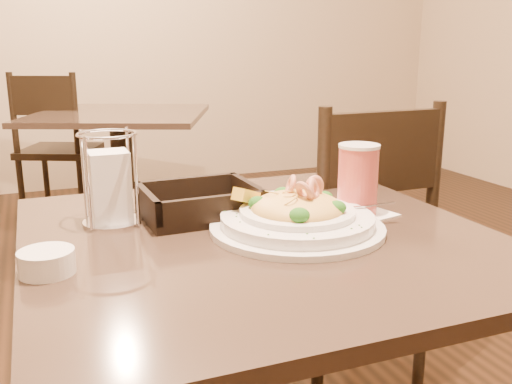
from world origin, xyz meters
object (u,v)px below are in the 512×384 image
object	(u,v)px
background_table	(122,153)
butter_ramekin	(47,262)
side_plate	(287,202)
napkin_caddy	(110,185)
pasta_bowl	(297,216)
main_table	(260,336)
bread_basket	(200,206)
drink_glass	(358,180)
dining_chair_far	(56,145)
dining_chair_near	(352,243)

from	to	relation	value
background_table	butter_ramekin	world-z (taller)	butter_ramekin
side_plate	butter_ramekin	size ratio (longest dim) A/B	1.96
napkin_caddy	butter_ramekin	world-z (taller)	napkin_caddy
side_plate	pasta_bowl	bearing A→B (deg)	-108.74
background_table	napkin_caddy	xyz separation A→B (m)	(-0.32, -2.03, 0.31)
main_table	bread_basket	size ratio (longest dim) A/B	3.62
background_table	napkin_caddy	distance (m)	2.08
bread_basket	drink_glass	bearing A→B (deg)	-18.85
dining_chair_far	drink_glass	distance (m)	2.61
drink_glass	butter_ramekin	size ratio (longest dim) A/B	1.83
bread_basket	butter_ramekin	distance (m)	0.39
pasta_bowl	drink_glass	xyz separation A→B (m)	(0.17, 0.06, 0.05)
dining_chair_near	side_plate	size ratio (longest dim) A/B	5.23
dining_chair_near	bread_basket	bearing A→B (deg)	24.01
main_table	pasta_bowl	size ratio (longest dim) A/B	2.31
bread_basket	dining_chair_near	bearing A→B (deg)	25.17
bread_basket	background_table	bearing A→B (deg)	86.36
dining_chair_far	butter_ramekin	world-z (taller)	dining_chair_far
main_table	pasta_bowl	xyz separation A→B (m)	(0.07, -0.02, 0.26)
pasta_bowl	bread_basket	xyz separation A→B (m)	(-0.15, 0.17, -0.01)
drink_glass	butter_ramekin	distance (m)	0.66
dining_chair_far	pasta_bowl	distance (m)	2.63
background_table	side_plate	distance (m)	2.05
main_table	dining_chair_far	world-z (taller)	dining_chair_far
side_plate	drink_glass	bearing A→B (deg)	-49.45
napkin_caddy	pasta_bowl	bearing A→B (deg)	-29.52
main_table	pasta_bowl	bearing A→B (deg)	-11.84
dining_chair_far	side_plate	size ratio (longest dim) A/B	5.23
side_plate	dining_chair_far	bearing A→B (deg)	99.82
background_table	side_plate	xyz separation A→B (m)	(0.09, -2.03, 0.23)
bread_basket	side_plate	world-z (taller)	bread_basket
dining_chair_near	butter_ramekin	size ratio (longest dim) A/B	10.25
dining_chair_near	pasta_bowl	size ratio (longest dim) A/B	2.39
background_table	dining_chair_near	size ratio (longest dim) A/B	1.26
background_table	bread_basket	world-z (taller)	bread_basket
bread_basket	butter_ramekin	world-z (taller)	bread_basket
pasta_bowl	dining_chair_near	bearing A→B (deg)	47.40
drink_glass	butter_ramekin	xyz separation A→B (m)	(-0.65, -0.11, -0.06)
drink_glass	butter_ramekin	bearing A→B (deg)	-170.64
dining_chair_near	butter_ramekin	xyz separation A→B (m)	(-0.87, -0.48, 0.24)
pasta_bowl	butter_ramekin	world-z (taller)	pasta_bowl
bread_basket	napkin_caddy	distance (m)	0.20
main_table	napkin_caddy	distance (m)	0.44
background_table	dining_chair_far	distance (m)	0.50
dining_chair_near	napkin_caddy	world-z (taller)	dining_chair_near
pasta_bowl	butter_ramekin	xyz separation A→B (m)	(-0.47, -0.05, -0.01)
dining_chair_near	napkin_caddy	bearing A→B (deg)	16.88
main_table	dining_chair_near	xyz separation A→B (m)	(0.47, 0.41, 0.01)
main_table	napkin_caddy	xyz separation A→B (m)	(-0.26, 0.18, 0.31)
dining_chair_near	dining_chair_far	size ratio (longest dim) A/B	1.00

